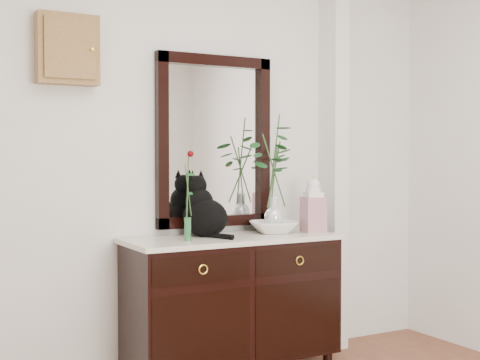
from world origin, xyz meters
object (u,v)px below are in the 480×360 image
cat (205,205)px  lotus_bowl (274,227)px  sideboard (232,297)px  ginger_jar (313,204)px

cat → lotus_bowl: size_ratio=1.25×
sideboard → cat: 0.59m
sideboard → lotus_bowl: 0.52m
sideboard → cat: (-0.15, 0.08, 0.57)m
lotus_bowl → ginger_jar: ginger_jar is taller
ginger_jar → cat: bearing=169.4°
cat → ginger_jar: size_ratio=1.06×
cat → ginger_jar: 0.73m
cat → ginger_jar: cat is taller
cat → lotus_bowl: cat is taller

